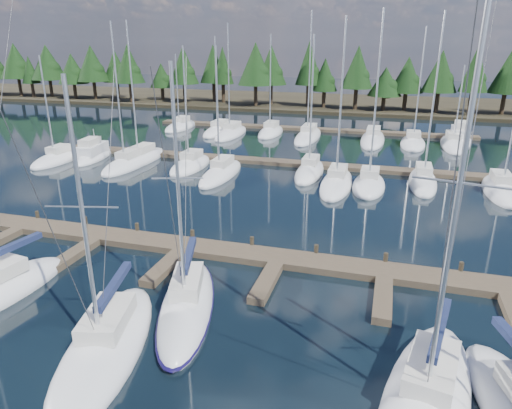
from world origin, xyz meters
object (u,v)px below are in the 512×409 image
(main_dock, at_px, (182,250))
(motor_yacht_left, at_px, (93,155))
(front_sailboat_4, at_px, (187,305))
(front_sailboat_5, at_px, (426,399))
(motor_yacht_right, at_px, (459,139))
(front_sailboat_3, at_px, (106,346))

(main_dock, xyz_separation_m, motor_yacht_left, (-19.73, 19.12, 0.23))
(front_sailboat_4, distance_m, motor_yacht_left, 33.60)
(front_sailboat_5, height_order, motor_yacht_right, front_sailboat_5)
(front_sailboat_5, distance_m, motor_yacht_right, 49.19)
(motor_yacht_left, bearing_deg, main_dock, -44.10)
(motor_yacht_left, bearing_deg, motor_yacht_right, 27.50)
(front_sailboat_4, bearing_deg, motor_yacht_left, 132.45)
(front_sailboat_4, bearing_deg, front_sailboat_3, -117.02)
(main_dock, relative_size, front_sailboat_4, 3.56)
(motor_yacht_left, distance_m, motor_yacht_right, 44.97)
(front_sailboat_4, height_order, motor_yacht_right, front_sailboat_4)
(main_dock, relative_size, front_sailboat_3, 3.64)
(front_sailboat_5, bearing_deg, front_sailboat_3, -177.32)
(front_sailboat_3, xyz_separation_m, front_sailboat_5, (12.68, 0.59, 0.02))
(main_dock, relative_size, motor_yacht_left, 5.51)
(front_sailboat_5, distance_m, motor_yacht_left, 43.61)
(front_sailboat_3, relative_size, motor_yacht_right, 1.32)
(front_sailboat_3, relative_size, front_sailboat_5, 0.78)
(main_dock, bearing_deg, front_sailboat_3, -83.88)
(front_sailboat_5, height_order, motor_yacht_left, front_sailboat_5)
(main_dock, distance_m, motor_yacht_left, 27.47)
(front_sailboat_3, xyz_separation_m, motor_yacht_right, (19.14, 49.36, 0.22))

